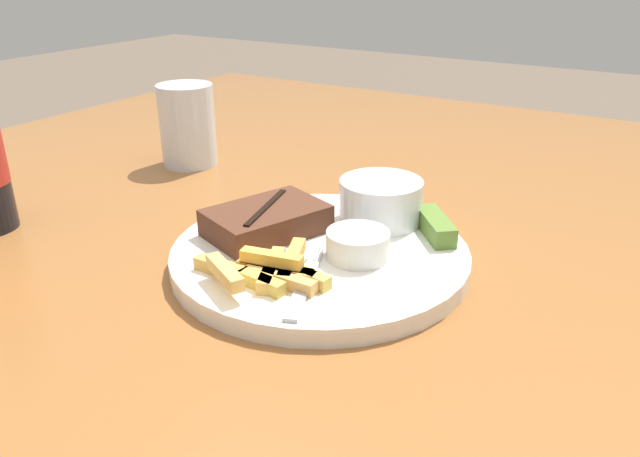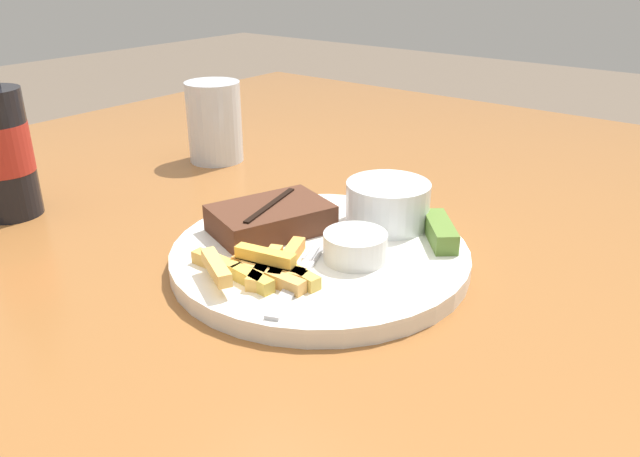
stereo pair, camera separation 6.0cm
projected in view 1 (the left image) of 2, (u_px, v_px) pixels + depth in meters
The scene contains 9 objects.
dining_table at pixel (320, 316), 0.64m from camera, with size 1.53×1.46×0.77m.
dinner_plate at pixel (320, 256), 0.61m from camera, with size 0.29×0.29×0.02m.
steak_portion at pixel (269, 219), 0.63m from camera, with size 0.14×0.11×0.03m.
fries_pile at pixel (269, 271), 0.54m from camera, with size 0.12×0.12×0.02m.
coleslaw_cup at pixel (381, 198), 0.65m from camera, with size 0.09×0.09×0.05m.
dipping_sauce_cup at pixel (358, 243), 0.58m from camera, with size 0.06×0.06×0.03m.
pickle_spear at pixel (435, 226), 0.63m from camera, with size 0.07×0.06×0.02m.
fork_utensil at pixel (305, 283), 0.54m from camera, with size 0.13×0.06×0.00m.
drinking_glass at pixel (187, 125), 0.87m from camera, with size 0.08×0.08×0.11m.
Camera 1 is at (-0.46, -0.29, 1.06)m, focal length 35.00 mm.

